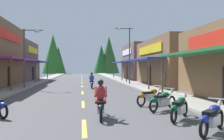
# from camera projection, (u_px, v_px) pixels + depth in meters

# --- Properties ---
(ground) EXTENTS (10.10, 90.10, 0.10)m
(ground) POSITION_uv_depth(u_px,v_px,m) (82.00, 83.00, 30.07)
(ground) COLOR #4C4C4F
(sidewalk_left) EXTENTS (2.40, 90.10, 0.12)m
(sidewalk_left) POSITION_uv_depth(u_px,v_px,m) (32.00, 83.00, 29.25)
(sidewalk_left) COLOR gray
(sidewalk_left) RESTS_ON ground
(sidewalk_right) EXTENTS (2.40, 90.10, 0.12)m
(sidewalk_right) POSITION_uv_depth(u_px,v_px,m) (129.00, 82.00, 30.90)
(sidewalk_right) COLOR #9E9991
(sidewalk_right) RESTS_ON ground
(centerline_dashes) EXTENTS (0.16, 62.93, 0.01)m
(centerline_dashes) POSITION_uv_depth(u_px,v_px,m) (82.00, 82.00, 31.27)
(centerline_dashes) COLOR #E0C64C
(centerline_dashes) RESTS_ON ground
(storefront_left_far) EXTENTS (8.89, 9.22, 5.94)m
(storefront_left_far) POSITION_uv_depth(u_px,v_px,m) (9.00, 61.00, 34.91)
(storefront_left_far) COLOR brown
(storefront_left_far) RESTS_ON ground
(storefront_right_middle) EXTENTS (10.62, 11.76, 5.17)m
(storefront_right_middle) POSITION_uv_depth(u_px,v_px,m) (187.00, 63.00, 26.33)
(storefront_right_middle) COLOR brown
(storefront_right_middle) RESTS_ON ground
(storefront_right_far) EXTENTS (9.20, 10.07, 5.83)m
(storefront_right_far) POSITION_uv_depth(u_px,v_px,m) (148.00, 62.00, 38.93)
(storefront_right_far) COLOR brown
(storefront_right_far) RESTS_ON ground
(streetlamp_left) EXTENTS (2.11, 0.30, 5.68)m
(streetlamp_left) POSITION_uv_depth(u_px,v_px,m) (28.00, 49.00, 21.89)
(streetlamp_left) COLOR #474C51
(streetlamp_left) RESTS_ON ground
(streetlamp_right) EXTENTS (2.11, 0.30, 6.63)m
(streetlamp_right) POSITION_uv_depth(u_px,v_px,m) (127.00, 48.00, 26.68)
(streetlamp_right) COLOR #474C51
(streetlamp_right) RESTS_ON ground
(motorcycle_parked_right_0) EXTENTS (1.68, 1.49, 1.04)m
(motorcycle_parked_right_0) POSITION_uv_depth(u_px,v_px,m) (212.00, 118.00, 7.17)
(motorcycle_parked_right_0) COLOR black
(motorcycle_parked_right_0) RESTS_ON ground
(motorcycle_parked_right_1) EXTENTS (1.45, 1.70, 1.04)m
(motorcycle_parked_right_1) POSITION_uv_depth(u_px,v_px,m) (180.00, 107.00, 9.05)
(motorcycle_parked_right_1) COLOR black
(motorcycle_parked_right_1) RESTS_ON ground
(motorcycle_parked_right_2) EXTENTS (1.79, 1.34, 1.04)m
(motorcycle_parked_right_2) POSITION_uv_depth(u_px,v_px,m) (163.00, 100.00, 10.97)
(motorcycle_parked_right_2) COLOR black
(motorcycle_parked_right_2) RESTS_ON ground
(motorcycle_parked_right_3) EXTENTS (1.89, 1.18, 1.04)m
(motorcycle_parked_right_3) POSITION_uv_depth(u_px,v_px,m) (151.00, 96.00, 12.55)
(motorcycle_parked_right_3) COLOR black
(motorcycle_parked_right_3) RESTS_ON ground
(rider_cruising_lead) EXTENTS (0.60, 2.14, 1.57)m
(rider_cruising_lead) POSITION_uv_depth(u_px,v_px,m) (101.00, 102.00, 9.30)
(rider_cruising_lead) COLOR black
(rider_cruising_lead) RESTS_ON ground
(rider_cruising_trailing) EXTENTS (0.60, 2.14, 1.57)m
(rider_cruising_trailing) POSITION_uv_depth(u_px,v_px,m) (92.00, 82.00, 22.47)
(rider_cruising_trailing) COLOR black
(rider_cruising_trailing) RESTS_ON ground
(pedestrian_browsing) EXTENTS (0.39, 0.52, 1.70)m
(pedestrian_browsing) POSITION_uv_depth(u_px,v_px,m) (162.00, 79.00, 20.79)
(pedestrian_browsing) COLOR #3F593F
(pedestrian_browsing) RESTS_ON ground
(treeline_backdrop) EXTENTS (25.72, 8.46, 12.78)m
(treeline_backdrop) POSITION_uv_depth(u_px,v_px,m) (82.00, 56.00, 77.43)
(treeline_backdrop) COLOR #285123
(treeline_backdrop) RESTS_ON ground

